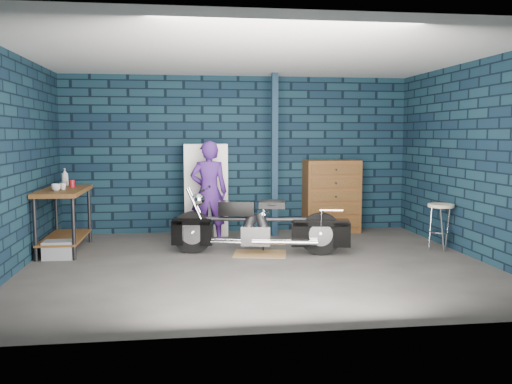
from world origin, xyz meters
TOP-DOWN VIEW (x-y plane):
  - ground at (0.00, 0.00)m, footprint 6.00×6.00m
  - room_walls at (0.00, 0.55)m, footprint 6.02×5.01m
  - support_post at (0.55, 1.95)m, footprint 0.10×0.10m
  - workbench at (-2.68, 1.17)m, footprint 0.60×1.40m
  - drip_mat at (0.11, 0.59)m, footprint 0.83×0.69m
  - motorcycle at (0.11, 0.59)m, footprint 2.23×1.00m
  - person at (-0.56, 1.57)m, footprint 0.59×0.40m
  - storage_bin at (-2.66, 0.67)m, footprint 0.40×0.28m
  - locker at (-0.58, 2.23)m, footprint 0.72×0.51m
  - tool_chest at (1.61, 2.23)m, footprint 0.94×0.52m
  - shop_stool at (2.78, 0.51)m, footprint 0.46×0.46m
  - cup_a at (-2.72, 0.90)m, footprint 0.15×0.15m
  - cup_b at (-2.66, 1.07)m, footprint 0.12×0.12m
  - mug_red at (-2.60, 1.40)m, footprint 0.09×0.09m
  - bottle at (-2.74, 1.61)m, footprint 0.11×0.11m

SIDE VIEW (x-z plane):
  - ground at x=0.00m, z-range 0.00..0.00m
  - drip_mat at x=0.11m, z-range 0.00..0.01m
  - storage_bin at x=-2.66m, z-range 0.00..0.25m
  - shop_stool at x=2.78m, z-range 0.00..0.68m
  - workbench at x=-2.68m, z-range 0.00..0.91m
  - motorcycle at x=0.11m, z-range 0.00..0.95m
  - tool_chest at x=1.61m, z-range 0.00..1.25m
  - locker at x=-0.58m, z-range 0.00..1.54m
  - person at x=-0.56m, z-range 0.00..1.60m
  - cup_b at x=-2.66m, z-range 0.91..1.00m
  - cup_a at x=-2.72m, z-range 0.91..1.01m
  - mug_red at x=-2.60m, z-range 0.91..1.02m
  - bottle at x=-2.74m, z-range 0.91..1.19m
  - support_post at x=0.55m, z-range 0.00..2.70m
  - room_walls at x=0.00m, z-range 0.55..3.26m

